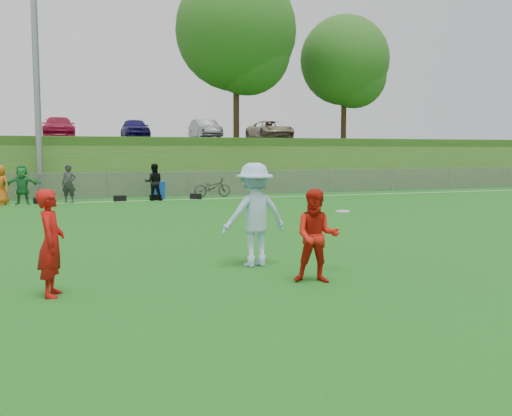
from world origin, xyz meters
name	(u,v)px	position (x,y,z in m)	size (l,w,h in m)	color
ground	(220,299)	(0.00, 0.00, 0.00)	(120.00, 120.00, 0.00)	#1D5C13
sideline_far	(111,202)	(0.00, 18.00, 0.01)	(60.00, 0.10, 0.01)	white
fence	(107,185)	(0.00, 20.00, 0.65)	(58.00, 0.06, 1.30)	gray
light_pole	(36,56)	(-3.00, 20.80, 6.71)	(1.20, 0.40, 12.15)	gray
berm	(92,163)	(0.00, 31.00, 1.50)	(120.00, 18.00, 3.00)	#275117
parking_lot	(89,140)	(0.00, 33.00, 3.05)	(120.00, 12.00, 0.10)	black
tree_green_near	(239,36)	(8.16, 24.42, 9.03)	(7.14, 7.14, 9.95)	black
tree_green_far	(347,65)	(16.16, 25.92, 7.96)	(5.88, 5.88, 8.19)	black
car_row	(72,128)	(-1.17, 32.00, 3.82)	(32.04, 5.18, 1.44)	white
spectator_row	(45,184)	(-2.74, 18.00, 0.85)	(8.56, 0.91, 1.69)	#C50D3B
gear_bags	(130,198)	(0.86, 18.10, 0.13)	(7.51, 0.40, 0.26)	black
player_red_left	(51,243)	(-2.44, 1.07, 0.85)	(0.62, 0.40, 1.69)	red
player_red_center	(317,236)	(1.89, 0.54, 0.81)	(0.79, 0.61, 1.62)	red
player_blue	(254,215)	(1.34, 2.23, 1.02)	(1.32, 0.76, 2.05)	#ACCCEE
frisbee	(343,211)	(2.73, 1.18, 1.15)	(0.26, 0.26, 0.02)	silver
recycling_bin	(159,190)	(2.37, 18.95, 0.41)	(0.55, 0.55, 0.83)	#1041AE
bicycle	(212,187)	(5.01, 19.00, 0.49)	(0.65, 1.85, 0.97)	#2B2A2D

